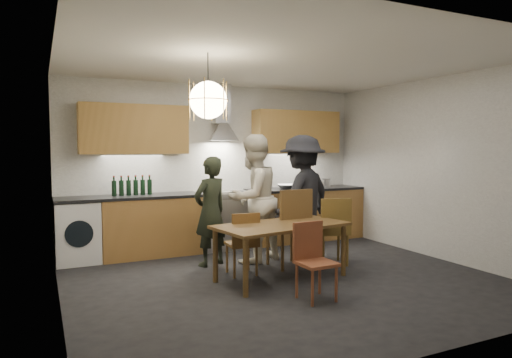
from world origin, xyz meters
name	(u,v)px	position (x,y,z in m)	size (l,w,h in m)	color
ground	(285,279)	(0.00, 0.00, 0.00)	(5.00, 5.00, 0.00)	black
room_shell	(285,138)	(0.00, 0.00, 1.71)	(5.02, 4.52, 2.61)	white
counter_run	(227,219)	(0.02, 1.95, 0.45)	(5.00, 0.62, 0.90)	#BE8A49
range_stove	(225,220)	(0.00, 1.94, 0.44)	(0.90, 0.60, 0.92)	silver
wall_fixtures	(222,130)	(0.00, 2.07, 1.87)	(4.30, 0.54, 1.10)	tan
pendant_lamp	(208,100)	(-1.00, -0.10, 2.10)	(0.43, 0.43, 0.70)	black
dining_table	(281,230)	(-0.03, 0.04, 0.60)	(1.70, 1.04, 0.67)	brown
chair_back_left	(244,240)	(-0.39, 0.36, 0.46)	(0.38, 0.38, 0.80)	brown
chair_back_mid	(291,223)	(0.33, 0.43, 0.60)	(0.49, 0.49, 1.05)	brown
chair_back_right	(333,227)	(0.91, 0.29, 0.53)	(0.51, 0.51, 0.92)	brown
chair_front	(312,255)	(-0.07, -0.72, 0.46)	(0.37, 0.37, 0.81)	brown
person_left	(211,211)	(-0.58, 1.02, 0.74)	(0.54, 0.35, 1.48)	black
person_mid	(253,198)	(0.02, 0.96, 0.89)	(0.86, 0.67, 1.78)	beige
person_right	(302,197)	(0.78, 0.88, 0.89)	(1.15, 0.66, 1.77)	black
mixing_bowl	(287,187)	(1.08, 1.89, 0.94)	(0.32, 0.32, 0.08)	silver
stock_pot	(325,183)	(1.88, 1.95, 0.97)	(0.20, 0.20, 0.14)	#ABACAE
wine_bottles	(132,185)	(-1.44, 1.99, 1.04)	(0.58, 0.07, 0.29)	black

